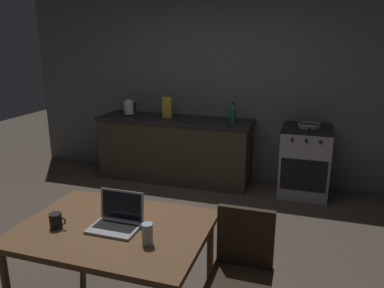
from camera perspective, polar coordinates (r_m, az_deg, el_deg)
ground_plane at (r=3.54m, az=-5.68°, el=-17.35°), size 12.00×12.00×0.00m
back_wall at (r=5.18m, az=7.47°, el=8.55°), size 6.40×0.10×2.59m
kitchen_counter at (r=5.24m, az=-2.59°, el=-0.75°), size 2.16×0.64×0.89m
stove_oven at (r=4.94m, az=16.91°, el=-2.51°), size 0.60×0.62×0.89m
dining_table at (r=2.63m, az=-11.88°, el=-13.58°), size 1.25×0.92×0.72m
chair at (r=2.57m, az=7.64°, el=-18.28°), size 0.40×0.40×0.87m
laptop at (r=2.56m, az=-11.51°, el=-11.48°), size 0.32×0.25×0.23m
electric_kettle at (r=5.39m, az=-9.63°, el=5.50°), size 0.18×0.16×0.22m
bottle at (r=4.84m, az=6.27°, el=4.71°), size 0.07×0.07×0.27m
frying_pan at (r=4.79m, az=17.56°, el=2.73°), size 0.27×0.44×0.05m
coffee_mug at (r=2.67m, az=-20.17°, el=-10.99°), size 0.12×0.08×0.10m
drinking_glass at (r=2.33m, az=-6.88°, el=-13.58°), size 0.07×0.07×0.14m
cereal_box at (r=5.17m, az=-3.83°, el=5.66°), size 0.13×0.05×0.29m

